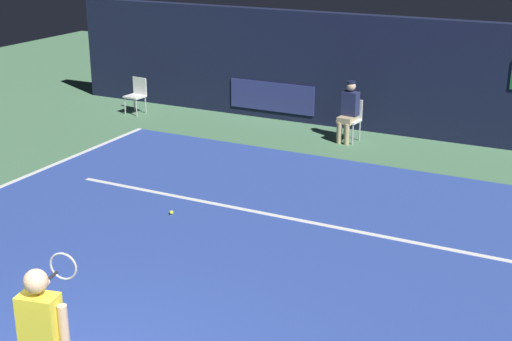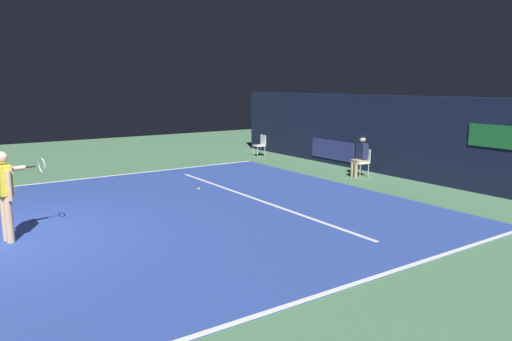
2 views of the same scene
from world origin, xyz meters
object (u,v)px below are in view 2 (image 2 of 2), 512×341
at_px(line_judge_on_chair, 361,156).
at_px(tennis_ball, 199,189).
at_px(courtside_chair_near, 261,144).
at_px(tennis_player, 6,191).

distance_m(line_judge_on_chair, tennis_ball, 5.42).
distance_m(line_judge_on_chair, courtside_chair_near, 5.51).
xyz_separation_m(line_judge_on_chair, tennis_ball, (-1.13, -5.26, -0.64)).
bearing_deg(courtside_chair_near, tennis_player, -58.12).
bearing_deg(line_judge_on_chair, courtside_chair_near, -178.85).
relative_size(tennis_player, courtside_chair_near, 1.97).
bearing_deg(courtside_chair_near, line_judge_on_chair, 1.15).
xyz_separation_m(line_judge_on_chair, courtside_chair_near, (-5.50, -0.11, -0.18)).
distance_m(tennis_player, tennis_ball, 5.45).
bearing_deg(tennis_ball, line_judge_on_chair, 77.90).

